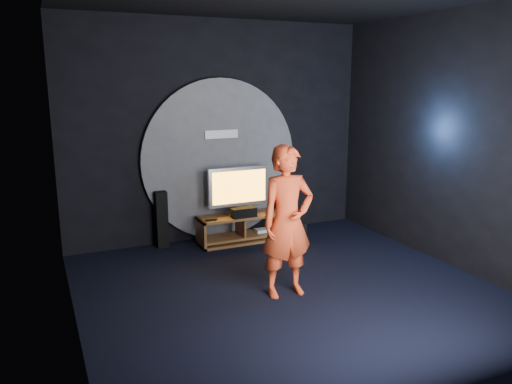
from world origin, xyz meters
TOP-DOWN VIEW (x-y plane):
  - floor at (0.00, 0.00)m, footprint 5.00×5.00m
  - back_wall at (0.00, 2.50)m, footprint 5.00×0.04m
  - front_wall at (0.00, -2.50)m, footprint 5.00×0.04m
  - left_wall at (-2.50, 0.00)m, footprint 0.04×5.00m
  - right_wall at (2.50, 0.00)m, footprint 0.04×5.00m
  - wall_disc_panel at (0.00, 2.44)m, footprint 2.60×0.11m
  - media_console at (0.19, 2.05)m, footprint 1.38×0.45m
  - tv at (0.18, 2.12)m, footprint 1.02×0.22m
  - center_speaker at (0.18, 1.91)m, footprint 0.40×0.15m
  - remote at (-0.36, 1.93)m, footprint 0.18×0.05m
  - tower_speaker_left at (-1.03, 2.35)m, footprint 0.18×0.20m
  - tower_speaker_right at (0.96, 2.28)m, footprint 0.18×0.20m
  - subwoofer at (1.03, 1.76)m, footprint 0.27×0.27m
  - player at (-0.08, -0.04)m, footprint 0.67×0.45m

SIDE VIEW (x-z plane):
  - floor at x=0.00m, z-range 0.00..0.00m
  - subwoofer at x=1.03m, z-range 0.00..0.30m
  - media_console at x=0.19m, z-range -0.03..0.42m
  - tower_speaker_left at x=-1.03m, z-range 0.00..0.89m
  - tower_speaker_right at x=0.96m, z-range 0.00..0.89m
  - remote at x=-0.36m, z-range 0.45..0.47m
  - center_speaker at x=0.18m, z-range 0.45..0.60m
  - tv at x=0.18m, z-range 0.49..1.25m
  - player at x=-0.08m, z-range 0.00..1.84m
  - wall_disc_panel at x=0.00m, z-range 0.00..2.60m
  - back_wall at x=0.00m, z-range 0.00..3.50m
  - front_wall at x=0.00m, z-range 0.00..3.50m
  - left_wall at x=-2.50m, z-range 0.00..3.50m
  - right_wall at x=2.50m, z-range 0.00..3.50m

